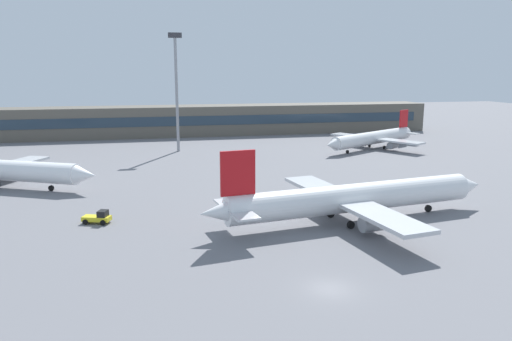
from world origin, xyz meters
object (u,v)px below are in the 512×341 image
Objects in this scene: airplane_far at (373,138)px; baggage_tug_yellow at (98,217)px; floodlight_tower_west at (176,85)px; airplane_near at (356,198)px.

airplane_far is 79.81m from baggage_tug_yellow.
airplane_far is at bearing -8.27° from floodlight_tower_west.
floodlight_tower_west is at bearing 76.20° from baggage_tug_yellow.
floodlight_tower_west is (13.94, 56.72, 15.45)m from baggage_tug_yellow.
airplane_near is 1.49× the size of floodlight_tower_west.
airplane_near reaches higher than airplane_far.
floodlight_tower_west is at bearing 106.97° from airplane_near.
airplane_far is at bearing 38.50° from baggage_tug_yellow.
airplane_far is (29.26, 55.99, -0.40)m from airplane_near.
airplane_far is at bearing 62.41° from airplane_near.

